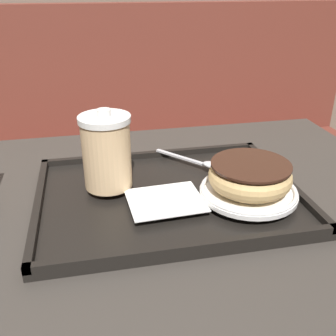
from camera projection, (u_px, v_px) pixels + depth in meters
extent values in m
cube|color=brown|center=(174.00, 199.00, 1.69)|extent=(1.57, 0.44, 0.45)
cube|color=brown|center=(165.00, 74.00, 1.63)|extent=(1.57, 0.08, 0.55)
cube|color=#38332D|center=(147.00, 212.00, 0.70)|extent=(1.04, 0.75, 0.03)
cube|color=black|center=(168.00, 197.00, 0.71)|extent=(0.46, 0.34, 0.01)
cube|color=black|center=(192.00, 247.00, 0.56)|extent=(0.46, 0.01, 0.01)
cube|color=black|center=(152.00, 154.00, 0.85)|extent=(0.46, 0.01, 0.01)
cube|color=black|center=(38.00, 204.00, 0.66)|extent=(0.01, 0.34, 0.01)
cube|color=black|center=(284.00, 179.00, 0.74)|extent=(0.01, 0.34, 0.01)
cube|color=white|center=(165.00, 200.00, 0.66)|extent=(0.13, 0.11, 0.00)
cylinder|color=#E0B784|center=(107.00, 154.00, 0.68)|extent=(0.08, 0.08, 0.12)
cylinder|color=white|center=(104.00, 119.00, 0.66)|extent=(0.09, 0.09, 0.01)
cylinder|color=white|center=(104.00, 113.00, 0.65)|extent=(0.02, 0.02, 0.01)
cylinder|color=white|center=(248.00, 192.00, 0.68)|extent=(0.17, 0.17, 0.01)
torus|color=white|center=(249.00, 189.00, 0.67)|extent=(0.17, 0.17, 0.01)
torus|color=#DBB270|center=(250.00, 176.00, 0.66)|extent=(0.14, 0.14, 0.04)
cylinder|color=#381E14|center=(251.00, 165.00, 0.65)|extent=(0.13, 0.13, 0.00)
ellipsoid|color=silver|center=(211.00, 165.00, 0.77)|extent=(0.04, 0.04, 0.01)
cube|color=silver|center=(179.00, 157.00, 0.82)|extent=(0.08, 0.09, 0.00)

